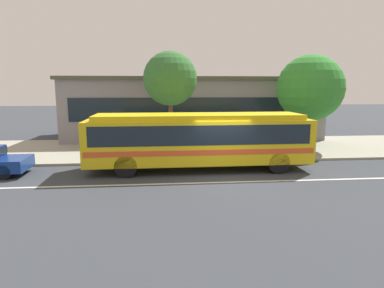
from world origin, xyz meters
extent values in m
plane|color=#343940|center=(0.00, 0.00, 0.00)|extent=(120.00, 120.00, 0.00)
cube|color=#9C9A89|center=(0.00, 6.87, 0.06)|extent=(60.00, 8.00, 0.12)
cube|color=silver|center=(0.00, -0.80, 0.00)|extent=(56.00, 0.16, 0.01)
cube|color=gold|center=(-0.96, 1.52, 1.44)|extent=(10.55, 2.63, 2.03)
cube|color=gold|center=(-0.96, 1.52, 2.57)|extent=(9.70, 2.31, 0.24)
cube|color=#19232D|center=(-0.96, 1.52, 1.84)|extent=(9.92, 2.64, 0.89)
cube|color=#D74D22|center=(-0.96, 1.52, 1.07)|extent=(10.34, 2.65, 0.24)
cube|color=#19232D|center=(4.25, 1.57, 1.84)|extent=(0.14, 2.22, 0.97)
cylinder|color=black|center=(2.61, 2.67, 0.50)|extent=(1.00, 0.29, 1.00)
cylinder|color=black|center=(2.63, 0.43, 0.50)|extent=(1.00, 0.29, 1.00)
cylinder|color=black|center=(-4.34, 2.60, 0.50)|extent=(1.00, 0.29, 1.00)
cylinder|color=black|center=(-4.32, 0.36, 0.50)|extent=(1.00, 0.29, 1.00)
cylinder|color=black|center=(-9.57, 2.08, 0.32)|extent=(0.64, 0.23, 0.64)
cylinder|color=black|center=(-9.53, 0.51, 0.32)|extent=(0.64, 0.23, 0.64)
cylinder|color=navy|center=(-2.65, 4.35, 0.55)|extent=(0.14, 0.14, 0.86)
cylinder|color=navy|center=(-2.55, 4.48, 0.55)|extent=(0.14, 0.14, 0.86)
cylinder|color=#4C524A|center=(-2.60, 4.42, 1.27)|extent=(0.48, 0.48, 0.58)
sphere|color=tan|center=(-2.60, 4.42, 1.67)|extent=(0.22, 0.22, 0.22)
cylinder|color=gray|center=(2.75, 3.56, 1.30)|extent=(0.08, 0.08, 2.36)
cube|color=yellow|center=(2.75, 3.56, 2.28)|extent=(0.07, 0.44, 0.56)
cylinder|color=brown|center=(-2.16, 5.96, 1.72)|extent=(0.27, 0.27, 3.21)
sphere|color=#346E33|center=(-2.16, 5.96, 4.44)|extent=(3.19, 3.19, 3.19)
cylinder|color=brown|center=(6.47, 5.97, 1.29)|extent=(0.27, 0.27, 2.34)
sphere|color=#338932|center=(6.47, 5.97, 3.89)|extent=(4.08, 4.08, 4.08)
cube|color=gray|center=(-0.28, 12.63, 2.22)|extent=(18.71, 7.73, 4.44)
cube|color=#19232D|center=(-0.28, 8.75, 2.44)|extent=(17.21, 0.04, 1.60)
cube|color=#4C4C3C|center=(-0.28, 12.63, 4.56)|extent=(19.11, 8.13, 0.24)
camera|label=1|loc=(-2.74, -14.13, 3.94)|focal=31.22mm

